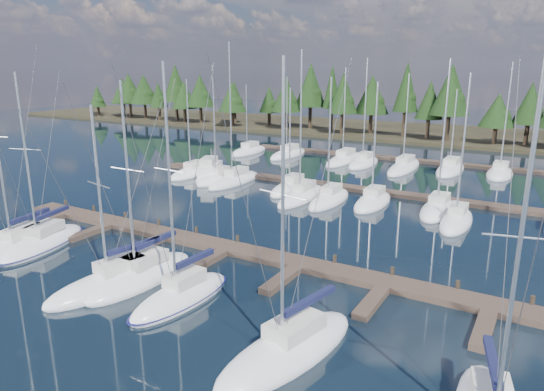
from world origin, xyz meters
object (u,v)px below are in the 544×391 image
Objects in this scene: front_sailboat_2 at (115,282)px; front_sailboat_5 at (289,349)px; front_sailboat_4 at (181,296)px; front_sailboat_3 at (141,276)px; motor_yacht_left at (210,174)px; main_dock at (225,251)px; front_sailboat_1 at (42,243)px; front_sailboat_0 at (17,246)px.

front_sailboat_5 is at bearing -4.80° from front_sailboat_2.
front_sailboat_4 is 0.99× the size of front_sailboat_5.
front_sailboat_3 is 29.56m from motor_yacht_left.
front_sailboat_5 is (12.21, -2.59, 0.01)m from front_sailboat_3.
front_sailboat_2 is 1.34× the size of motor_yacht_left.
front_sailboat_4 is 32.56m from motor_yacht_left.
front_sailboat_5 reaches higher than motor_yacht_left.
front_sailboat_4 reaches higher than motor_yacht_left.
main_dock is 4.89× the size of motor_yacht_left.
front_sailboat_1 reaches higher than motor_yacht_left.
front_sailboat_1 is at bearing -155.64° from main_dock.
front_sailboat_0 is at bearing 175.88° from front_sailboat_5.
front_sailboat_4 is at bearing -0.35° from front_sailboat_0.
front_sailboat_1 is (0.86, 1.45, -0.03)m from front_sailboat_0.
front_sailboat_4 is (2.14, -7.41, 0.10)m from main_dock.
main_dock is at bearing 70.93° from front_sailboat_2.
front_sailboat_0 is 1.07× the size of front_sailboat_5.
front_sailboat_2 is at bearing -109.07° from main_dock.
front_sailboat_5 is (24.02, -1.73, -0.02)m from front_sailboat_0.
front_sailboat_5 is at bearing -41.57° from main_dock.
main_dock is at bearing 106.14° from front_sailboat_4.
front_sailboat_0 is at bearing -152.12° from main_dock.
motor_yacht_left is (-26.41, 28.52, 0.19)m from front_sailboat_5.
front_sailboat_0 reaches higher than front_sailboat_4.
front_sailboat_0 reaches higher than front_sailboat_1.
main_dock is 3.02× the size of front_sailboat_5.
main_dock is 7.71m from front_sailboat_4.
front_sailboat_4 is 1.60× the size of motor_yacht_left.
front_sailboat_0 is at bearing -120.73° from front_sailboat_1.
main_dock is at bearing 27.88° from front_sailboat_0.
front_sailboat_0 reaches higher than main_dock.
front_sailboat_4 is at bearing -73.86° from main_dock.
front_sailboat_3 is at bearing -61.30° from motor_yacht_left.
front_sailboat_5 reaches higher than front_sailboat_1.
front_sailboat_1 is 1.14× the size of front_sailboat_2.
front_sailboat_1 is 25.56m from motor_yacht_left.
front_sailboat_1 is (-12.96, -5.87, 0.07)m from main_dock.
front_sailboat_2 is (11.07, -0.64, -0.03)m from front_sailboat_0.
front_sailboat_4 is (4.16, -0.96, 0.02)m from front_sailboat_3.
main_dock is 3.28× the size of front_sailboat_3.
front_sailboat_4 is (15.11, -1.54, 0.02)m from front_sailboat_1.
front_sailboat_5 is at bearing -11.98° from front_sailboat_3.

